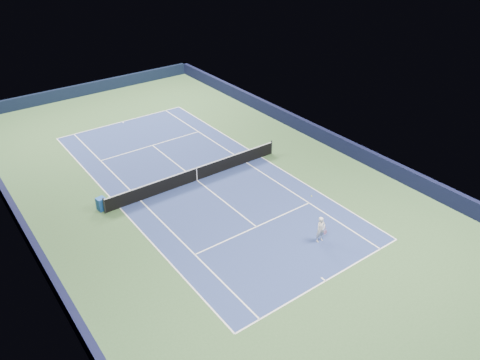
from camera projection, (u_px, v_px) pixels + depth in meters
ground at (197, 180)px, 31.06m from camera, size 40.00×40.00×0.00m
wall_far at (87, 89)px, 44.46m from camera, size 22.00×0.35×1.10m
wall_right at (315, 132)px, 36.28m from camera, size 0.35×40.00×1.10m
wall_left at (26, 233)px, 25.27m from camera, size 0.35×40.00×1.10m
court_surface at (197, 180)px, 31.06m from camera, size 10.97×23.77×0.01m
baseline_far at (122, 122)px, 39.26m from camera, size 10.97×0.08×0.00m
baseline_near at (326, 281)px, 22.85m from camera, size 10.97×0.08×0.00m
sideline_doubles_right at (261, 157)px, 33.85m from camera, size 0.08×23.77×0.00m
sideline_doubles_left at (120, 208)px, 28.27m from camera, size 0.08×23.77×0.00m
sideline_singles_right at (246, 163)px, 33.15m from camera, size 0.08×23.77×0.00m
sideline_singles_left at (141, 201)px, 28.96m from camera, size 0.08×23.77×0.00m
service_line_far at (152, 145)px, 35.47m from camera, size 8.23×0.08×0.00m
service_line_near at (256, 227)px, 26.64m from camera, size 8.23×0.08×0.00m
center_service_line at (197, 180)px, 31.06m from camera, size 0.08×12.80×0.00m
center_mark_far at (123, 122)px, 39.15m from camera, size 0.08×0.30×0.00m
center_mark_near at (323, 279)px, 22.96m from camera, size 0.08×0.30×0.00m
tennis_net at (197, 174)px, 30.80m from camera, size 12.90×0.10×1.07m
sponsor_cube at (101, 204)px, 27.93m from camera, size 0.61×0.52×0.82m
tennis_player at (321, 229)px, 25.16m from camera, size 0.75×1.23×2.39m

